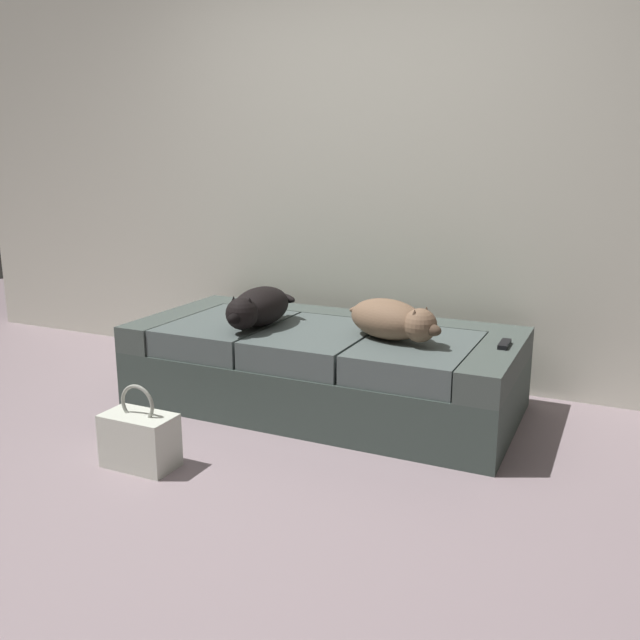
% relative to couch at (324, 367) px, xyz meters
% --- Properties ---
extents(ground_plane, '(10.00, 10.00, 0.00)m').
position_rel_couch_xyz_m(ground_plane, '(0.00, -1.08, -0.22)').
color(ground_plane, gray).
extents(back_wall, '(6.40, 0.10, 2.80)m').
position_rel_couch_xyz_m(back_wall, '(0.00, 0.69, 1.18)').
color(back_wall, silver).
rests_on(back_wall, ground).
extents(couch, '(2.05, 0.96, 0.44)m').
position_rel_couch_xyz_m(couch, '(0.00, 0.00, 0.00)').
color(couch, '#3B4842').
rests_on(couch, ground).
extents(dog_dark, '(0.28, 0.61, 0.21)m').
position_rel_couch_xyz_m(dog_dark, '(-0.33, -0.14, 0.33)').
color(dog_dark, black).
rests_on(dog_dark, couch).
extents(dog_tan, '(0.57, 0.39, 0.20)m').
position_rel_couch_xyz_m(dog_tan, '(0.42, -0.09, 0.32)').
color(dog_tan, '#7D5F47').
rests_on(dog_tan, couch).
extents(tv_remote, '(0.05, 0.15, 0.02)m').
position_rel_couch_xyz_m(tv_remote, '(0.95, 0.02, 0.23)').
color(tv_remote, black).
rests_on(tv_remote, couch).
extents(handbag, '(0.32, 0.18, 0.38)m').
position_rel_couch_xyz_m(handbag, '(-0.41, -1.03, -0.09)').
color(handbag, silver).
rests_on(handbag, ground).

